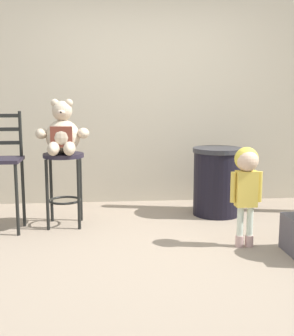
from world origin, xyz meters
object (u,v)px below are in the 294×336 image
at_px(child_walking, 246,175).
at_px(bar_chair_empty, 3,166).
at_px(teddy_bear, 62,134).
at_px(trash_bin, 217,181).
at_px(bar_stool_with_teddy, 64,174).

relative_size(child_walking, bar_chair_empty, 0.75).
relative_size(teddy_bear, trash_bin, 0.72).
xyz_separation_m(bar_stool_with_teddy, bar_chair_empty, (-0.57, -0.12, 0.11)).
height_order(child_walking, trash_bin, child_walking).
xyz_separation_m(teddy_bear, trash_bin, (1.66, 0.30, -0.56)).
height_order(teddy_bear, bar_chair_empty, teddy_bear).
bearing_deg(bar_stool_with_teddy, bar_chair_empty, -168.12).
bearing_deg(trash_bin, teddy_bear, -169.89).
relative_size(child_walking, trash_bin, 1.17).
distance_m(bar_stool_with_teddy, teddy_bear, 0.41).
height_order(trash_bin, bar_chair_empty, bar_chair_empty).
bearing_deg(bar_chair_empty, bar_stool_with_teddy, 11.88).
height_order(child_walking, bar_chair_empty, bar_chair_empty).
bearing_deg(bar_chair_empty, trash_bin, 9.86).
bearing_deg(trash_bin, child_walking, -90.83).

